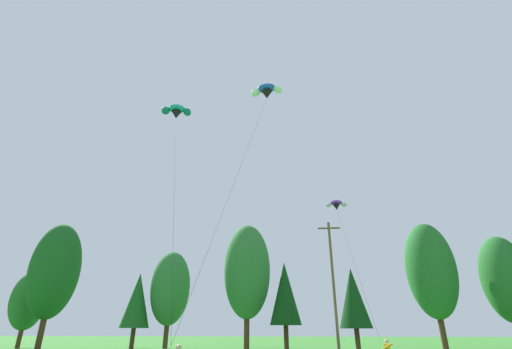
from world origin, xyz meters
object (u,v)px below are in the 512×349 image
object	(u,v)px
parafoil_kite_high_blue_white	(267,91)
parafoil_kite_mid_purple	(336,205)
utility_pole	(333,281)
parafoil_kite_far_teal	(176,112)

from	to	relation	value
parafoil_kite_high_blue_white	parafoil_kite_mid_purple	distance (m)	15.98
parafoil_kite_high_blue_white	utility_pole	bearing A→B (deg)	48.02
parafoil_kite_mid_purple	parafoil_kite_high_blue_white	bearing A→B (deg)	-122.59
parafoil_kite_far_teal	parafoil_kite_mid_purple	bearing A→B (deg)	29.56
parafoil_kite_high_blue_white	parafoil_kite_far_teal	world-z (taller)	parafoil_kite_high_blue_white
parafoil_kite_mid_purple	parafoil_kite_far_teal	size ratio (longest dim) A/B	0.82
utility_pole	parafoil_kite_far_teal	bearing A→B (deg)	-163.46
utility_pole	parafoil_kite_mid_purple	xyz separation A→B (m)	(1.64, 5.12, 9.31)
parafoil_kite_far_teal	parafoil_kite_high_blue_white	bearing A→B (deg)	-9.59
utility_pole	parafoil_kite_high_blue_white	bearing A→B (deg)	-131.98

